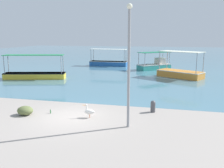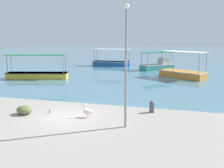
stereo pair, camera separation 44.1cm
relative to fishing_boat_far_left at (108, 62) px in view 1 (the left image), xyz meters
The scene contains 11 objects.
ground 25.07m from the fishing_boat_far_left, 80.62° to the right, with size 120.00×120.00×0.00m, color #9E948B.
harbor_water 23.63m from the fishing_boat_far_left, 80.05° to the left, with size 110.00×90.00×0.00m, color teal.
fishing_boat_far_left is the anchor object (origin of this frame).
fishing_boat_far_right 13.80m from the fishing_boat_far_left, 39.40° to the right, with size 5.37×4.22×2.94m.
fishing_boat_outer 7.83m from the fishing_boat_far_left, 19.71° to the right, with size 4.71×4.45×2.42m.
fishing_boat_near_right 14.27m from the fishing_boat_far_left, 110.21° to the right, with size 6.80×3.09×2.62m.
pelican 25.14m from the fishing_boat_far_left, 78.11° to the right, with size 0.80×0.28×0.80m.
lamp_post 26.80m from the fishing_boat_far_left, 73.34° to the right, with size 0.28×0.28×6.21m.
mooring_bollard 24.26m from the fishing_boat_far_left, 68.99° to the right, with size 0.31×0.31×0.74m.
net_pile 25.06m from the fishing_boat_far_left, 87.07° to the right, with size 0.96×0.82×0.54m, color #5F6B3D.
glass_bottle 24.53m from the fishing_boat_far_left, 83.89° to the right, with size 0.07×0.07×0.27m.
Camera 1 is at (5.66, -13.03, 4.71)m, focal length 40.00 mm.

